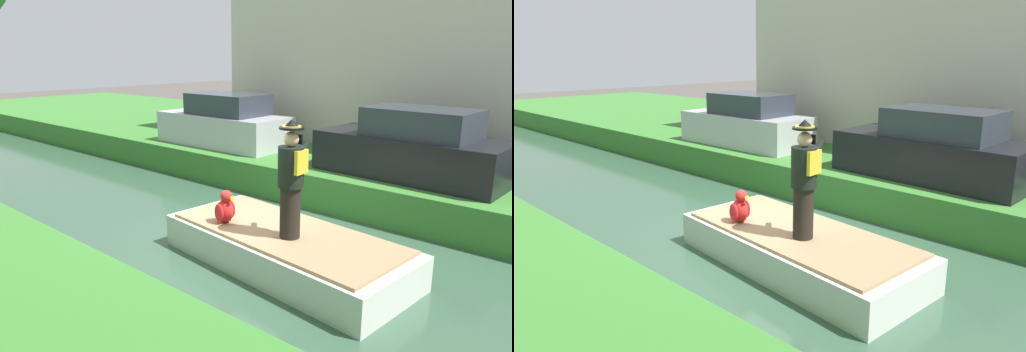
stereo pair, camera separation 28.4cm
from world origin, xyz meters
TOP-DOWN VIEW (x-y plane):
  - ground_plane at (0.00, 0.00)m, footprint 80.00×80.00m
  - canal_water at (0.00, 0.00)m, footprint 5.27×48.00m
  - grass_bank_far at (7.52, 0.00)m, footprint 9.77×48.00m
  - boat at (0.00, -1.10)m, footprint 2.19×4.35m
  - person_pirate at (-0.17, -1.33)m, footprint 0.61×0.42m
  - parrot_plush at (-0.35, -0.09)m, footprint 0.36×0.34m
  - parked_car_dark at (4.03, -1.45)m, footprint 1.89×4.08m
  - parked_car_silver at (4.03, 4.26)m, footprint 1.73×4.01m
  - building_row at (8.95, -0.15)m, footprint 6.27×11.58m

SIDE VIEW (x-z plane):
  - ground_plane at x=0.00m, z-range 0.00..0.00m
  - canal_water at x=0.00m, z-range 0.00..0.10m
  - boat at x=0.00m, z-range 0.10..0.71m
  - grass_bank_far at x=7.52m, z-range 0.00..0.89m
  - parrot_plush at x=-0.35m, z-range 0.67..1.24m
  - parked_car_dark at x=4.03m, z-range 0.77..2.27m
  - parked_car_silver at x=4.03m, z-range 0.77..2.27m
  - person_pirate at x=-0.17m, z-range 0.71..2.56m
  - building_row at x=8.95m, z-range 0.89..7.51m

